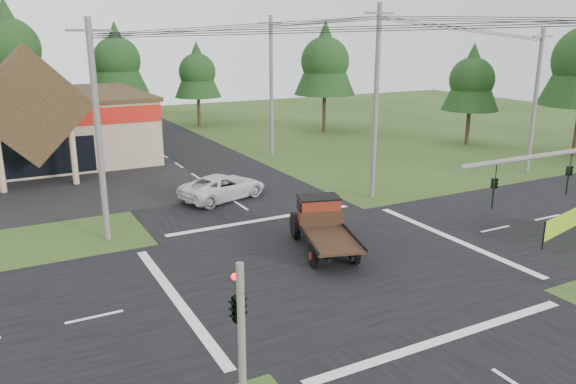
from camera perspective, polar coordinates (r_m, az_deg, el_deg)
ground at (r=24.79m, az=4.49°, el=-7.43°), size 120.00×120.00×0.00m
road_ns at (r=24.78m, az=4.50°, el=-7.41°), size 12.00×120.00×0.02m
road_ew at (r=24.78m, az=4.50°, el=-7.41°), size 120.00×12.00×0.02m
traffic_signal_corner at (r=14.22m, az=-5.13°, el=-10.20°), size 0.53×2.48×4.40m
utility_pole_nw at (r=27.84m, az=-18.74°, el=5.92°), size 2.00×0.30×10.50m
utility_pole_ne at (r=34.16m, az=8.91°, el=9.08°), size 2.00×0.30×11.50m
utility_pole_far at (r=44.04m, az=23.82°, el=8.54°), size 2.00×0.30×10.20m
utility_pole_n at (r=46.09m, az=-1.71°, el=10.74°), size 2.00×0.30×11.20m
tree_row_c at (r=60.21m, az=-26.51°, el=13.16°), size 7.28×7.28×13.13m
tree_row_d at (r=62.44m, az=-17.02°, el=12.89°), size 6.16×6.16×11.11m
tree_row_e at (r=62.67m, az=-9.21°, el=12.13°), size 5.04×5.04×9.09m
tree_side_ne at (r=57.83m, az=3.79°, el=13.35°), size 6.16×6.16×11.11m
tree_side_e_near at (r=53.54m, az=18.20°, el=10.99°), size 5.04×5.04×9.09m
antique_flatbed_truck at (r=25.85m, az=3.74°, el=-3.59°), size 3.72×6.09×2.39m
roadside_banner at (r=30.56m, az=26.10°, el=-3.12°), size 4.02×1.08×1.40m
white_pickup at (r=34.44m, az=-6.61°, el=0.53°), size 6.05×4.11×1.54m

